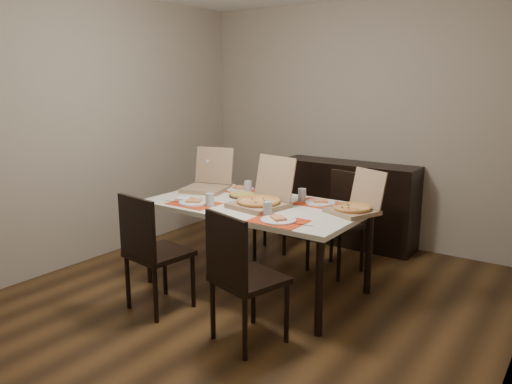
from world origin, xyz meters
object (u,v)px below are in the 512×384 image
soda_bottle (210,172)px  dining_table (256,211)px  chair_near_left (151,248)px  pizza_box_center (261,200)px  dip_bowl (281,199)px  chair_far_left (266,205)px  chair_far_right (341,217)px  sideboard (347,203)px  chair_near_right (241,273)px

soda_bottle → dining_table: bearing=-24.0°
chair_near_left → pizza_box_center: pizza_box_center is taller
pizza_box_center → dip_bowl: bearing=87.7°
chair_far_left → pizza_box_center: size_ratio=1.87×
dining_table → chair_far_right: bearing=63.0°
sideboard → chair_far_right: (0.29, -0.78, 0.06)m
dining_table → soda_bottle: 0.90m
sideboard → pizza_box_center: size_ratio=3.01×
dining_table → chair_near_right: chair_near_right is taller
chair_near_left → pizza_box_center: 0.96m
dining_table → chair_near_left: size_ratio=1.94×
dining_table → chair_far_right: 0.92m
pizza_box_center → soda_bottle: (-0.90, 0.43, 0.07)m
chair_near_right → pizza_box_center: pizza_box_center is taller
chair_far_right → chair_near_right: bearing=-88.1°
sideboard → chair_far_right: size_ratio=1.61×
dining_table → chair_far_right: size_ratio=1.94×
pizza_box_center → soda_bottle: pizza_box_center is taller
dining_table → chair_near_right: size_ratio=1.94×
dining_table → pizza_box_center: bearing=-33.9°
sideboard → dip_bowl: size_ratio=13.71×
sideboard → chair_far_left: 0.95m
dining_table → chair_far_left: 0.93m
sideboard → dip_bowl: sideboard is taller
chair_near_right → chair_far_left: size_ratio=1.00×
chair_near_left → chair_far_left: same height
chair_far_right → dip_bowl: (-0.30, -0.59, 0.25)m
dining_table → chair_near_left: 0.93m
dip_bowl → soda_bottle: soda_bottle is taller
chair_near_right → soda_bottle: size_ratio=2.95×
pizza_box_center → soda_bottle: size_ratio=1.58×
sideboard → dining_table: 1.60m
chair_near_left → dip_bowl: bearing=63.9°
chair_near_right → dip_bowl: 1.14m
chair_near_right → chair_far_left: same height
pizza_box_center → soda_bottle: bearing=154.8°
chair_near_left → dip_bowl: (0.51, 1.04, 0.25)m
dining_table → pizza_box_center: size_ratio=3.61×
soda_bottle → chair_near_left: bearing=-71.2°
pizza_box_center → chair_far_right: bearing=70.5°
dining_table → chair_near_left: (-0.40, -0.83, -0.17)m
chair_near_right → chair_far_right: bearing=91.9°
sideboard → soda_bottle: soda_bottle is taller
sideboard → dining_table: bearing=-94.2°
dip_bowl → chair_near_right: bearing=-71.6°
dining_table → soda_bottle: size_ratio=5.71×
chair_far_left → chair_far_right: size_ratio=1.00×
chair_near_right → soda_bottle: soda_bottle is taller
chair_near_left → soda_bottle: size_ratio=2.95×
chair_near_left → pizza_box_center: bearing=56.7°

